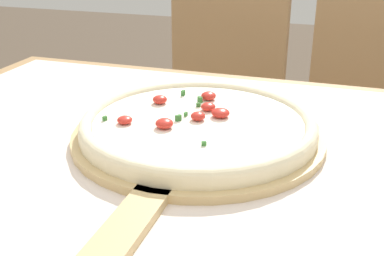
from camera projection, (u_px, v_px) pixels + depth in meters
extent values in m
cube|color=#A87F51|center=(198.00, 200.00, 0.62)|extent=(1.20, 1.01, 0.03)
cylinder|color=#A87F51|center=(55.00, 199.00, 1.31)|extent=(0.06, 0.06, 0.70)
cube|color=silver|center=(198.00, 188.00, 0.61)|extent=(1.12, 0.93, 0.00)
cylinder|color=tan|center=(198.00, 135.00, 0.74)|extent=(0.39, 0.39, 0.01)
cube|color=tan|center=(115.00, 243.00, 0.49)|extent=(0.04, 0.24, 0.01)
cylinder|color=beige|center=(198.00, 127.00, 0.74)|extent=(0.36, 0.36, 0.02)
torus|color=beige|center=(198.00, 122.00, 0.73)|extent=(0.36, 0.36, 0.02)
cylinder|color=white|center=(198.00, 121.00, 0.73)|extent=(0.32, 0.32, 0.00)
ellipsoid|color=red|center=(160.00, 100.00, 0.80)|extent=(0.02, 0.02, 0.01)
ellipsoid|color=red|center=(208.00, 107.00, 0.77)|extent=(0.02, 0.02, 0.01)
ellipsoid|color=red|center=(125.00, 120.00, 0.72)|extent=(0.02, 0.02, 0.01)
ellipsoid|color=red|center=(220.00, 113.00, 0.74)|extent=(0.03, 0.03, 0.01)
ellipsoid|color=red|center=(209.00, 96.00, 0.81)|extent=(0.03, 0.03, 0.01)
ellipsoid|color=red|center=(164.00, 123.00, 0.70)|extent=(0.03, 0.03, 0.01)
ellipsoid|color=red|center=(198.00, 116.00, 0.73)|extent=(0.02, 0.02, 0.01)
cube|color=#387533|center=(186.00, 114.00, 0.74)|extent=(0.00, 0.01, 0.01)
cube|color=#387533|center=(198.00, 105.00, 0.78)|extent=(0.01, 0.01, 0.01)
cube|color=#387533|center=(204.00, 143.00, 0.65)|extent=(0.01, 0.01, 0.01)
cube|color=#387533|center=(200.00, 99.00, 0.80)|extent=(0.01, 0.01, 0.01)
cube|color=#387533|center=(105.00, 118.00, 0.73)|extent=(0.01, 0.01, 0.01)
cube|color=#387533|center=(183.00, 93.00, 0.83)|extent=(0.01, 0.01, 0.01)
cube|color=#387533|center=(178.00, 118.00, 0.73)|extent=(0.01, 0.01, 0.01)
cube|color=tan|center=(207.00, 133.00, 1.48)|extent=(0.43, 0.43, 0.02)
cube|color=tan|center=(228.00, 46.00, 1.55)|extent=(0.38, 0.06, 0.44)
cylinder|color=tan|center=(140.00, 211.00, 1.49)|extent=(0.04, 0.04, 0.43)
cylinder|color=tan|center=(239.00, 234.00, 1.38)|extent=(0.04, 0.04, 0.43)
cylinder|color=tan|center=(181.00, 167.00, 1.76)|extent=(0.04, 0.04, 0.43)
cylinder|color=tan|center=(266.00, 183.00, 1.65)|extent=(0.04, 0.04, 0.43)
cube|color=tan|center=(365.00, 154.00, 1.35)|extent=(0.41, 0.41, 0.02)
cube|color=tan|center=(378.00, 58.00, 1.42)|extent=(0.38, 0.05, 0.44)
cylinder|color=tan|center=(293.00, 241.00, 1.35)|extent=(0.04, 0.04, 0.43)
cylinder|color=tan|center=(307.00, 187.00, 1.63)|extent=(0.04, 0.04, 0.43)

